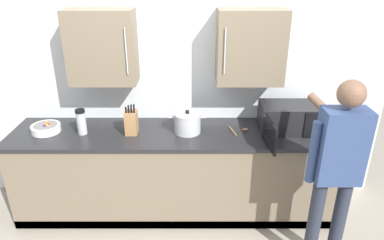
{
  "coord_description": "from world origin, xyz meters",
  "views": [
    {
      "loc": [
        0.15,
        -2.3,
        2.39
      ],
      "look_at": [
        0.15,
        0.71,
        1.05
      ],
      "focal_mm": 32.56,
      "sensor_mm": 36.0,
      "label": 1
    }
  ],
  "objects": [
    {
      "name": "back_wall_tiled",
      "position": [
        -0.0,
        1.12,
        1.41
      ],
      "size": [
        4.33,
        0.44,
        2.7
      ],
      "color": "silver",
      "rests_on": "ground_plane"
    },
    {
      "name": "counter_unit",
      "position": [
        0.0,
        0.76,
        0.45
      ],
      "size": [
        3.25,
        0.72,
        0.9
      ],
      "color": "#756651",
      "rests_on": "ground_plane"
    },
    {
      "name": "microwave_oven",
      "position": [
        1.05,
        0.8,
        1.04
      ],
      "size": [
        0.53,
        0.73,
        0.27
      ],
      "color": "black",
      "rests_on": "counter_unit"
    },
    {
      "name": "stock_pot",
      "position": [
        0.1,
        0.76,
        1.0
      ],
      "size": [
        0.36,
        0.26,
        0.23
      ],
      "color": "#B7BABF",
      "rests_on": "counter_unit"
    },
    {
      "name": "thermos_flask",
      "position": [
        -0.91,
        0.72,
        1.03
      ],
      "size": [
        0.09,
        0.09,
        0.25
      ],
      "color": "#B7BABF",
      "rests_on": "counter_unit"
    },
    {
      "name": "wooden_spoon",
      "position": [
        0.61,
        0.78,
        0.91
      ],
      "size": [
        0.2,
        0.2,
        0.02
      ],
      "color": "#A37547",
      "rests_on": "counter_unit"
    },
    {
      "name": "knife_block",
      "position": [
        -0.43,
        0.74,
        1.02
      ],
      "size": [
        0.11,
        0.15,
        0.31
      ],
      "color": "#A37547",
      "rests_on": "counter_unit"
    },
    {
      "name": "fruit_bowl",
      "position": [
        -1.28,
        0.77,
        0.94
      ],
      "size": [
        0.28,
        0.28,
        0.09
      ],
      "color": "white",
      "rests_on": "counter_unit"
    },
    {
      "name": "person_figure",
      "position": [
        1.25,
        -0.0,
        1.0
      ],
      "size": [
        0.44,
        0.59,
        1.67
      ],
      "color": "#282D3D",
      "rests_on": "ground_plane"
    }
  ]
}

